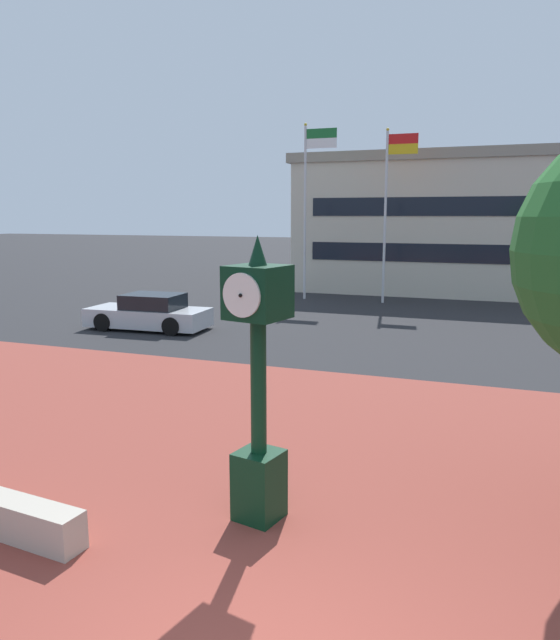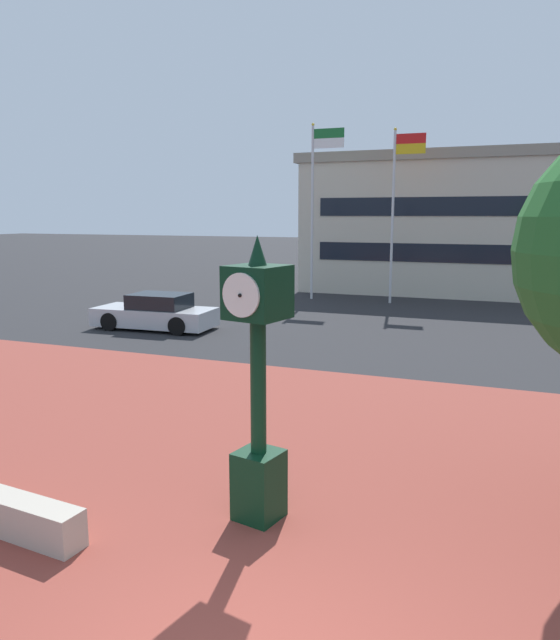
{
  "view_description": "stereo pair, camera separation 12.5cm",
  "coord_description": "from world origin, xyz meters",
  "px_view_note": "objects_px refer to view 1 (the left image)",
  "views": [
    {
      "loc": [
        1.79,
        -4.1,
        4.05
      ],
      "look_at": [
        -0.88,
        3.13,
        2.69
      ],
      "focal_mm": 33.54,
      "sensor_mm": 36.0,
      "label": 1
    },
    {
      "loc": [
        1.9,
        -4.06,
        4.05
      ],
      "look_at": [
        -0.88,
        3.13,
        2.69
      ],
      "focal_mm": 33.54,
      "sensor_mm": 36.0,
      "label": 2
    }
  ],
  "objects_px": {
    "street_clock": "(258,382)",
    "flagpole_primary": "(308,198)",
    "flagpole_secondary": "(389,203)",
    "civic_building": "(536,223)",
    "car_street_near": "(150,313)"
  },
  "relations": [
    {
      "from": "street_clock",
      "to": "flagpole_primary",
      "type": "relative_size",
      "value": 0.46
    },
    {
      "from": "flagpole_secondary",
      "to": "civic_building",
      "type": "bearing_deg",
      "value": 50.15
    },
    {
      "from": "street_clock",
      "to": "civic_building",
      "type": "xyz_separation_m",
      "value": [
        4.55,
        28.59,
        1.7
      ]
    },
    {
      "from": "car_street_near",
      "to": "flagpole_primary",
      "type": "relative_size",
      "value": 0.53
    },
    {
      "from": "street_clock",
      "to": "flagpole_secondary",
      "type": "height_order",
      "value": "flagpole_secondary"
    },
    {
      "from": "flagpole_secondary",
      "to": "street_clock",
      "type": "bearing_deg",
      "value": -84.3
    },
    {
      "from": "car_street_near",
      "to": "flagpole_primary",
      "type": "xyz_separation_m",
      "value": [
        2.93,
        9.45,
        4.29
      ]
    },
    {
      "from": "street_clock",
      "to": "flagpole_primary",
      "type": "xyz_separation_m",
      "value": [
        -5.89,
        20.66,
        2.96
      ]
    },
    {
      "from": "car_street_near",
      "to": "civic_building",
      "type": "bearing_deg",
      "value": -40.39
    },
    {
      "from": "car_street_near",
      "to": "flagpole_secondary",
      "type": "xyz_separation_m",
      "value": [
        6.75,
        9.45,
        4.01
      ]
    },
    {
      "from": "street_clock",
      "to": "flagpole_primary",
      "type": "distance_m",
      "value": 21.69
    },
    {
      "from": "street_clock",
      "to": "flagpole_primary",
      "type": "height_order",
      "value": "flagpole_primary"
    },
    {
      "from": "civic_building",
      "to": "car_street_near",
      "type": "bearing_deg",
      "value": -127.57
    },
    {
      "from": "flagpole_primary",
      "to": "street_clock",
      "type": "bearing_deg",
      "value": -74.09
    },
    {
      "from": "car_street_near",
      "to": "flagpole_primary",
      "type": "distance_m",
      "value": 10.79
    }
  ]
}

